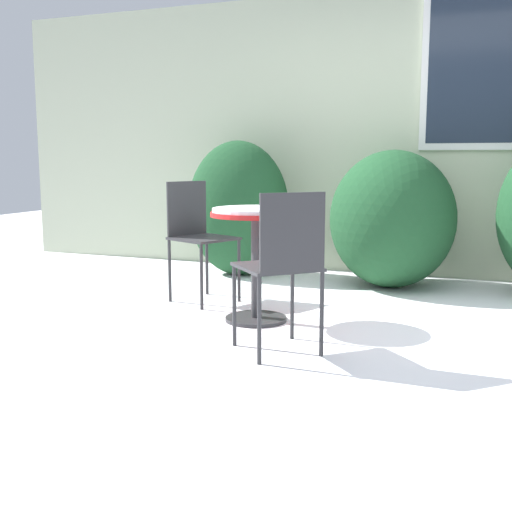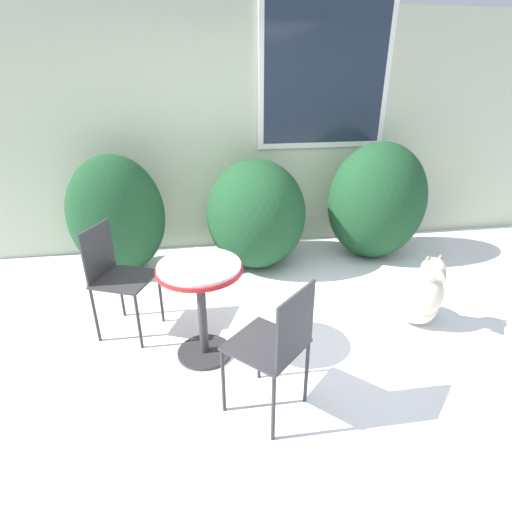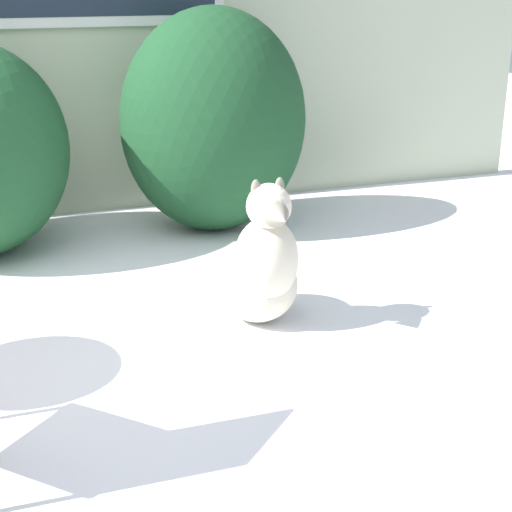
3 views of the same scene
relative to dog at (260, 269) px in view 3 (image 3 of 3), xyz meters
The scene contains 2 objects.
shrub_right 1.45m from the dog, 81.45° to the left, with size 1.10×0.88×1.30m.
dog is the anchor object (origin of this frame).
Camera 3 is at (0.24, -2.82, 1.48)m, focal length 55.00 mm.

